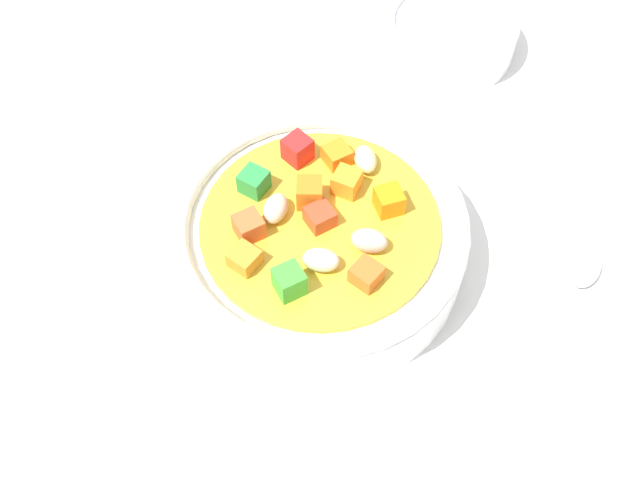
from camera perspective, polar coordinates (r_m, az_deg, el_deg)
The scene contains 4 objects.
ground_plane at distance 51.44cm, azimuth 0.00°, elevation -2.10°, with size 140.00×140.00×2.00cm, color silver.
soup_bowl_main at distance 48.40cm, azimuth -0.01°, elevation 0.22°, with size 19.12×19.12×6.12cm.
spoon at distance 49.66cm, azimuth 18.19°, elevation -6.90°, with size 21.93×4.57×1.06cm.
side_bowl_small at distance 64.29cm, azimuth 9.95°, elevation 15.41°, with size 11.00×11.00×3.44cm.
Camera 1 is at (23.21, 14.81, 42.45)cm, focal length 41.57 mm.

